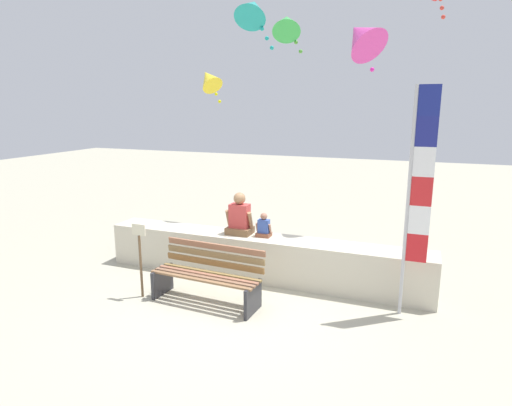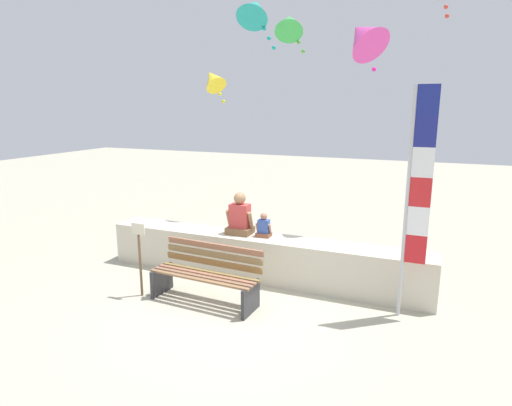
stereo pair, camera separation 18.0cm
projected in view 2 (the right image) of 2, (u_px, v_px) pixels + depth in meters
name	position (u px, v px, depth m)	size (l,w,h in m)	color
ground_plane	(231.00, 307.00, 6.62)	(40.00, 40.00, 0.00)	#ADA892
seawall_ledge	(261.00, 258.00, 7.66)	(5.84, 0.63, 0.77)	beige
park_bench	(207.00, 275.00, 6.76)	(1.78, 0.71, 0.88)	#866242
person_adult	(240.00, 218.00, 7.70)	(0.49, 0.36, 0.76)	brown
person_child	(264.00, 227.00, 7.56)	(0.28, 0.20, 0.43)	brown
flag_banner	(415.00, 190.00, 5.93)	(0.33, 0.05, 3.29)	#B7B7BC
kite_green	(289.00, 24.00, 8.87)	(0.77, 0.89, 0.96)	green
kite_teal	(254.00, 10.00, 8.39)	(0.79, 0.84, 1.15)	teal
kite_magenta	(363.00, 36.00, 7.52)	(1.14, 1.11, 1.03)	#DB3D9E
kite_yellow	(213.00, 79.00, 10.68)	(0.89, 0.83, 0.94)	yellow
sign_post	(140.00, 253.00, 6.87)	(0.24, 0.04, 1.21)	brown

